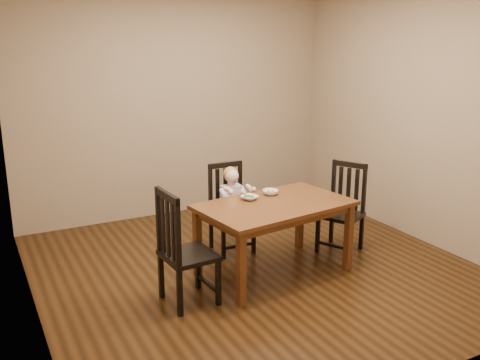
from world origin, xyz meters
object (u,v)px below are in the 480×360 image
dining_table (275,211)px  bowl_veg (271,192)px  chair_right (343,209)px  toddler (232,200)px  bowl_peas (250,198)px  chair_child (230,209)px  chair_left (183,250)px

dining_table → bowl_veg: bearing=67.7°
chair_right → toddler: bearing=36.7°
toddler → bowl_peas: bearing=86.0°
toddler → bowl_veg: bearing=118.5°
bowl_peas → chair_child: bearing=84.3°
chair_right → bowl_veg: 0.88m
chair_left → dining_table: bearing=95.7°
toddler → chair_right: bearing=156.0°
chair_right → toddler: 1.16m
dining_table → chair_left: 1.01m
toddler → bowl_peas: size_ratio=3.02×
dining_table → bowl_veg: 0.29m
chair_left → toddler: (0.88, 0.84, 0.08)m
chair_child → chair_left: 1.25m
chair_right → bowl_peas: 1.12m
bowl_peas → bowl_veg: size_ratio=1.00×
chair_left → bowl_veg: 1.19m
chair_left → chair_right: (1.92, 0.33, -0.04)m
chair_left → chair_right: bearing=95.9°
dining_table → bowl_peas: 0.27m
chair_child → toddler: (-0.00, -0.05, 0.12)m
dining_table → chair_right: bearing=9.8°
chair_left → chair_right: size_ratio=1.08×
chair_right → toddler: chair_right is taller
bowl_peas → chair_left: bearing=-156.1°
chair_child → bowl_peas: size_ratio=6.01×
chair_right → bowl_peas: bearing=60.7°
chair_child → chair_right: size_ratio=0.99×
bowl_peas → toddler: bearing=83.9°
chair_left → toddler: bearing=129.8°
toddler → bowl_peas: 0.50m
chair_left → chair_right: 1.94m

